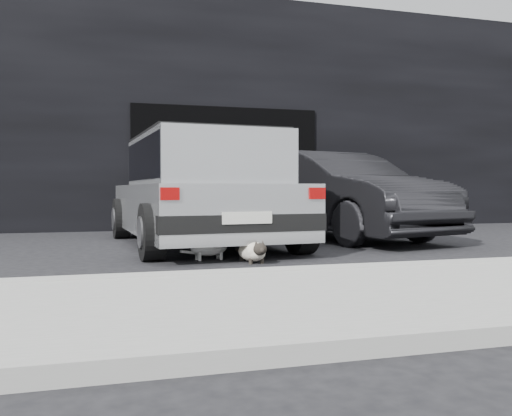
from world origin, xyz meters
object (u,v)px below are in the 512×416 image
object	(u,v)px
second_car	(335,195)
cat_siamese	(253,252)
silver_hatchback	(200,185)
cat_white	(212,247)

from	to	relation	value
second_car	cat_siamese	xyz separation A→B (m)	(-2.22, -2.65, -0.63)
second_car	cat_siamese	world-z (taller)	second_car
silver_hatchback	second_car	world-z (taller)	silver_hatchback
second_car	cat_siamese	distance (m)	3.51
cat_siamese	cat_white	bearing A→B (deg)	-47.81
silver_hatchback	cat_siamese	size ratio (longest dim) A/B	5.68
silver_hatchback	cat_siamese	world-z (taller)	silver_hatchback
cat_siamese	cat_white	world-z (taller)	cat_white
cat_white	cat_siamese	bearing A→B (deg)	37.12
silver_hatchback	second_car	bearing A→B (deg)	9.70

